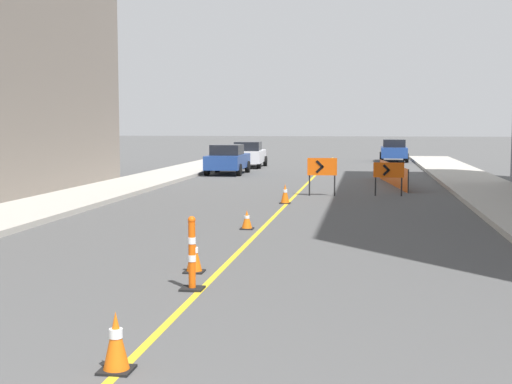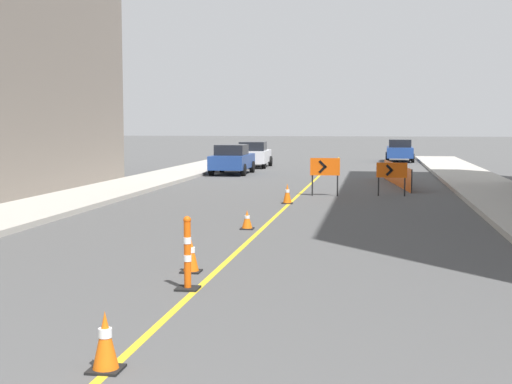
% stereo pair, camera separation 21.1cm
% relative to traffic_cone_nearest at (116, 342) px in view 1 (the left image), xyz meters
% --- Properties ---
extents(lane_stripe, '(0.12, 54.35, 0.01)m').
position_rel_traffic_cone_nearest_xyz_m(lane_stripe, '(0.04, 22.74, -0.33)').
color(lane_stripe, gold).
rests_on(lane_stripe, ground_plane).
extents(sidewalk_left, '(2.99, 54.35, 0.17)m').
position_rel_traffic_cone_nearest_xyz_m(sidewalk_left, '(-7.39, 22.74, -0.25)').
color(sidewalk_left, '#ADA89E').
rests_on(sidewalk_left, ground_plane).
extents(sidewalk_right, '(2.99, 54.35, 0.17)m').
position_rel_traffic_cone_nearest_xyz_m(sidewalk_right, '(7.46, 22.74, -0.25)').
color(sidewalk_right, '#ADA89E').
rests_on(sidewalk_right, ground_plane).
extents(traffic_cone_nearest, '(0.36, 0.36, 0.67)m').
position_rel_traffic_cone_nearest_xyz_m(traffic_cone_nearest, '(0.00, 0.00, 0.00)').
color(traffic_cone_nearest, black).
rests_on(traffic_cone_nearest, ground_plane).
extents(traffic_cone_second, '(0.36, 0.36, 0.65)m').
position_rel_traffic_cone_nearest_xyz_m(traffic_cone_second, '(-0.40, 5.22, -0.01)').
color(traffic_cone_second, black).
rests_on(traffic_cone_second, ground_plane).
extents(traffic_cone_third, '(0.34, 0.34, 0.49)m').
position_rel_traffic_cone_nearest_xyz_m(traffic_cone_third, '(-0.34, 10.64, -0.09)').
color(traffic_cone_third, black).
rests_on(traffic_cone_third, ground_plane).
extents(traffic_cone_fourth, '(0.36, 0.36, 0.68)m').
position_rel_traffic_cone_nearest_xyz_m(traffic_cone_fourth, '(-0.03, 16.65, 0.00)').
color(traffic_cone_fourth, black).
rests_on(traffic_cone_fourth, ground_plane).
extents(delineator_post_front, '(0.37, 0.37, 1.21)m').
position_rel_traffic_cone_nearest_xyz_m(delineator_post_front, '(-0.11, 3.88, 0.20)').
color(delineator_post_front, black).
rests_on(delineator_post_front, ground_plane).
extents(arrow_barricade_primary, '(1.11, 0.14, 1.43)m').
position_rel_traffic_cone_nearest_xyz_m(arrow_barricade_primary, '(1.04, 19.43, 0.70)').
color(arrow_barricade_primary, '#EF560C').
rests_on(arrow_barricade_primary, ground_plane).
extents(arrow_barricade_secondary, '(1.14, 0.11, 1.26)m').
position_rel_traffic_cone_nearest_xyz_m(arrow_barricade_secondary, '(3.51, 19.77, 0.58)').
color(arrow_barricade_secondary, '#EF560C').
rests_on(arrow_barricade_secondary, ground_plane).
extents(safety_mesh_fence, '(1.00, 7.65, 0.94)m').
position_rel_traffic_cone_nearest_xyz_m(safety_mesh_fence, '(3.83, 24.76, 0.14)').
color(safety_mesh_fence, '#EF560C').
rests_on(safety_mesh_fence, ground_plane).
extents(parked_car_curb_near, '(1.94, 4.32, 1.59)m').
position_rel_traffic_cone_nearest_xyz_m(parked_car_curb_near, '(-4.69, 30.25, 0.47)').
color(parked_car_curb_near, navy).
rests_on(parked_car_curb_near, ground_plane).
extents(parked_car_curb_mid, '(2.02, 4.39, 1.59)m').
position_rel_traffic_cone_nearest_xyz_m(parked_car_curb_mid, '(-4.57, 36.35, 0.47)').
color(parked_car_curb_mid, silver).
rests_on(parked_car_curb_mid, ground_plane).
extents(parked_car_curb_far, '(1.94, 4.32, 1.59)m').
position_rel_traffic_cone_nearest_xyz_m(parked_car_curb_far, '(4.61, 44.51, 0.47)').
color(parked_car_curb_far, navy).
rests_on(parked_car_curb_far, ground_plane).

